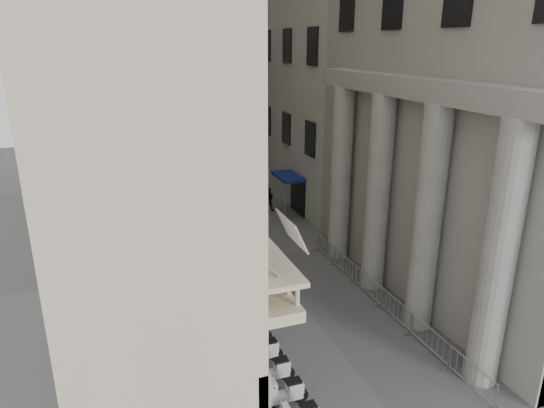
{
  "coord_description": "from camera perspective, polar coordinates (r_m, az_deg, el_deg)",
  "views": [
    {
      "loc": [
        -8.44,
        -5.97,
        12.25
      ],
      "look_at": [
        -0.69,
        15.87,
        4.5
      ],
      "focal_mm": 32.0,
      "sensor_mm": 36.0,
      "label": 1
    }
  ],
  "objects": [
    {
      "name": "scooter_4",
      "position": [
        19.54,
        0.16,
        -20.32
      ],
      "size": [
        1.4,
        0.57,
        1.5
      ],
      "primitive_type": null,
      "rotation": [
        0.0,
        0.0,
        1.58
      ],
      "color": "silver",
      "rests_on": "ground"
    },
    {
      "name": "scooter_9",
      "position": [
        24.6,
        -4.95,
        -11.45
      ],
      "size": [
        1.4,
        0.57,
        1.5
      ],
      "primitive_type": null,
      "rotation": [
        0.0,
        0.0,
        1.58
      ],
      "color": "silver",
      "rests_on": "ground"
    },
    {
      "name": "scooter_3",
      "position": [
        18.63,
        1.59,
        -22.63
      ],
      "size": [
        1.4,
        0.57,
        1.5
      ],
      "primitive_type": null,
      "rotation": [
        0.0,
        0.0,
        1.58
      ],
      "color": "silver",
      "rests_on": "ground"
    },
    {
      "name": "far_building",
      "position": [
        54.7,
        -11.39,
        21.03
      ],
      "size": [
        22.0,
        10.0,
        30.0
      ],
      "primitive_type": "cube",
      "color": "#B8B5AE",
      "rests_on": "ground"
    },
    {
      "name": "security_tent",
      "position": [
        36.12,
        -7.51,
        2.62
      ],
      "size": [
        3.64,
        3.64,
        2.96
      ],
      "color": "silver",
      "rests_on": "ground"
    },
    {
      "name": "scooter_11",
      "position": [
        26.78,
        -6.36,
        -8.85
      ],
      "size": [
        1.4,
        0.57,
        1.5
      ],
      "primitive_type": null,
      "rotation": [
        0.0,
        0.0,
        1.58
      ],
      "color": "silver",
      "rests_on": "ground"
    },
    {
      "name": "street_lamp",
      "position": [
        29.22,
        -9.95,
        3.73
      ],
      "size": [
        2.64,
        0.88,
        8.28
      ],
      "rotation": [
        0.0,
        0.0,
        -0.27
      ],
      "color": "#94969C",
      "rests_on": "ground"
    },
    {
      "name": "scooter_7",
      "position": [
        22.5,
        -3.23,
        -14.53
      ],
      "size": [
        1.4,
        0.57,
        1.5
      ],
      "primitive_type": null,
      "rotation": [
        0.0,
        0.0,
        1.58
      ],
      "color": "silver",
      "rests_on": "ground"
    },
    {
      "name": "pedestrian_a",
      "position": [
        38.67,
        -3.1,
        1.37
      ],
      "size": [
        0.66,
        0.45,
        1.77
      ],
      "primitive_type": "imported",
      "rotation": [
        0.0,
        0.0,
        3.18
      ],
      "color": "#0C1633",
      "rests_on": "ground"
    },
    {
      "name": "iron_fence",
      "position": [
        27.23,
        -8.78,
        -8.47
      ],
      "size": [
        0.3,
        28.0,
        1.4
      ],
      "primitive_type": null,
      "color": "black",
      "rests_on": "ground"
    },
    {
      "name": "scooter_10",
      "position": [
        25.68,
        -5.69,
        -10.09
      ],
      "size": [
        1.4,
        0.57,
        1.5
      ],
      "primitive_type": null,
      "rotation": [
        0.0,
        0.0,
        1.58
      ],
      "color": "silver",
      "rests_on": "ground"
    },
    {
      "name": "pedestrian_c",
      "position": [
        39.7,
        -7.42,
        1.68
      ],
      "size": [
        1.01,
        0.94,
        1.74
      ],
      "primitive_type": "imported",
      "rotation": [
        0.0,
        0.0,
        3.75
      ],
      "color": "black",
      "rests_on": "ground"
    },
    {
      "name": "info_kiosk",
      "position": [
        30.88,
        -7.06,
        -3.23
      ],
      "size": [
        0.39,
        0.86,
        1.77
      ],
      "rotation": [
        0.0,
        0.0,
        0.16
      ],
      "color": "black",
      "rests_on": "ground"
    },
    {
      "name": "blue_awning",
      "position": [
        36.48,
        1.85,
        -1.14
      ],
      "size": [
        1.6,
        3.0,
        3.0
      ],
      "primitive_type": null,
      "color": "navy",
      "rests_on": "ground"
    },
    {
      "name": "scooter_12",
      "position": [
        27.9,
        -6.98,
        -7.7
      ],
      "size": [
        1.4,
        0.57,
        1.5
      ],
      "primitive_type": null,
      "rotation": [
        0.0,
        0.0,
        1.58
      ],
      "color": "silver",
      "rests_on": "ground"
    },
    {
      "name": "barrier_0",
      "position": [
        20.66,
        22.29,
        -19.47
      ],
      "size": [
        0.6,
        2.4,
        1.1
      ],
      "primitive_type": null,
      "color": "#A4A6AB",
      "rests_on": "ground"
    },
    {
      "name": "pedestrian_b",
      "position": [
        36.83,
        -0.45,
        0.57
      ],
      "size": [
        1.07,
        0.95,
        1.84
      ],
      "primitive_type": "imported",
      "rotation": [
        0.0,
        0.0,
        2.81
      ],
      "color": "black",
      "rests_on": "ground"
    },
    {
      "name": "scooter_6",
      "position": [
        21.48,
        -2.23,
        -16.29
      ],
      "size": [
        1.4,
        0.57,
        1.5
      ],
      "primitive_type": null,
      "rotation": [
        0.0,
        0.0,
        1.58
      ],
      "color": "silver",
      "rests_on": "ground"
    },
    {
      "name": "barrier_2",
      "position": [
        23.83,
        14.26,
        -13.08
      ],
      "size": [
        0.6,
        2.4,
        1.1
      ],
      "primitive_type": null,
      "color": "#A4A6AB",
      "rests_on": "ground"
    },
    {
      "name": "barrier_3",
      "position": [
        25.63,
        11.16,
        -10.45
      ],
      "size": [
        0.6,
        2.4,
        1.1
      ],
      "primitive_type": null,
      "color": "#A4A6AB",
      "rests_on": "ground"
    },
    {
      "name": "barrier_5",
      "position": [
        29.54,
        6.27,
        -6.13
      ],
      "size": [
        0.6,
        2.4,
        1.1
      ],
      "primitive_type": null,
      "color": "#A4A6AB",
      "rests_on": "ground"
    },
    {
      "name": "scooter_13",
      "position": [
        29.02,
        -7.54,
        -6.65
      ],
      "size": [
        1.4,
        0.57,
        1.5
      ],
      "primitive_type": null,
      "rotation": [
        0.0,
        0.0,
        1.58
      ],
      "color": "silver",
      "rests_on": "ground"
    },
    {
      "name": "barrier_1",
      "position": [
        22.16,
        17.92,
        -16.09
      ],
      "size": [
        0.6,
        2.4,
        1.1
      ],
      "primitive_type": null,
      "color": "#A4A6AB",
      "rests_on": "ground"
    },
    {
      "name": "scooter_8",
      "position": [
        23.54,
        -4.13,
        -12.92
      ],
      "size": [
        1.4,
        0.57,
        1.5
      ],
      "primitive_type": null,
      "rotation": [
        0.0,
        0.0,
        1.58
      ],
      "color": "silver",
      "rests_on": "ground"
    },
    {
      "name": "scooter_5",
      "position": [
        20.49,
        -1.1,
        -18.21
      ],
      "size": [
        1.4,
        0.57,
        1.5
      ],
      "primitive_type": null,
      "rotation": [
        0.0,
        0.0,
        1.58
      ],
      "color": "silver",
      "rests_on": "ground"
    },
    {
      "name": "barrier_4",
      "position": [
        27.54,
        8.53,
        -8.14
      ],
      "size": [
        0.6,
        2.4,
        1.1
      ],
      "primitive_type": null,
      "color": "#A4A6AB",
      "rests_on": "ground"
    }
  ]
}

